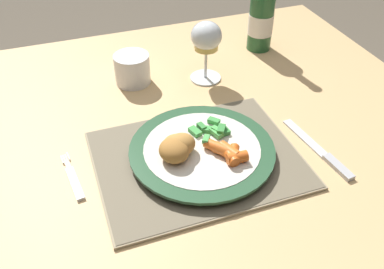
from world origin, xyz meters
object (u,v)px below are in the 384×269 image
Objects in this scene: dining_table at (169,168)px; bottle at (261,15)px; dinner_plate at (202,151)px; table_knife at (322,153)px; wine_glass at (206,40)px; drinking_cup at (132,68)px; fork at (74,180)px.

dining_table is 0.47m from bottle.
dinner_plate reaches higher than table_knife.
table_knife is at bearing -16.97° from dinner_plate.
table_knife is (0.26, -0.15, 0.09)m from dining_table.
wine_glass is 1.75× the size of drinking_cup.
drinking_cup reaches higher than fork.
drinking_cup is (-0.35, -0.05, -0.05)m from bottle.
wine_glass is (0.11, 0.26, 0.08)m from dinner_plate.
wine_glass is 0.21m from bottle.
table_knife is (0.22, -0.07, -0.01)m from dinner_plate.
fork is 0.46m from table_knife.
bottle is at bearing 32.63° from fork.
drinking_cup is at bearing -171.21° from bottle.
dinner_plate is 0.30m from wine_glass.
wine_glass is 0.55× the size of bottle.
dinner_plate is at bearing -112.36° from wine_glass.
bottle is at bearing 50.56° from dinner_plate.
dinner_plate is 1.39× the size of table_knife.
drinking_cup is at bearing 58.19° from fork.
table_knife is 1.36× the size of wine_glass.
wine_glass is at bearing 108.63° from table_knife.
fork is at bearing -147.37° from bottle.
bottle is at bearing 8.79° from drinking_cup.
dining_table is at bearing -85.63° from drinking_cup.
wine_glass is (0.15, 0.18, 0.19)m from dining_table.
drinking_cup is at bearing 126.69° from table_knife.
table_knife is 0.46m from drinking_cup.
wine_glass is at bearing -14.34° from drinking_cup.
dining_table is at bearing 18.75° from fork.
table_knife is 2.37× the size of drinking_cup.
wine_glass is at bearing 49.87° from dining_table.
dinner_plate reaches higher than dining_table.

